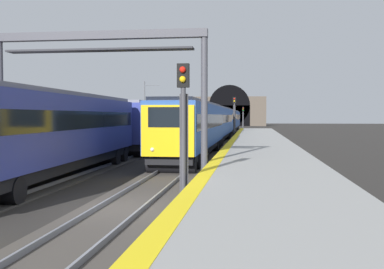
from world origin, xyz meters
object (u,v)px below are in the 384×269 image
at_px(railway_signal_far, 243,115).
at_px(train_main_approaching, 221,121).
at_px(catenary_mast_near, 145,107).
at_px(railway_signal_near, 183,124).
at_px(railway_signal_mid, 234,115).
at_px(train_adjacent_platform, 118,126).
at_px(overhead_signal_gantry, 99,67).

bearing_deg(railway_signal_far, train_main_approaching, -2.22).
xyz_separation_m(railway_signal_far, catenary_mast_near, (-39.85, 14.21, 1.19)).
relative_size(railway_signal_near, railway_signal_mid, 0.89).
bearing_deg(catenary_mast_near, train_main_approaching, -124.92).
relative_size(train_adjacent_platform, railway_signal_near, 8.03).
xyz_separation_m(train_adjacent_platform, catenary_mast_near, (38.15, 7.33, 1.93)).
relative_size(railway_signal_mid, railway_signal_far, 1.04).
xyz_separation_m(train_adjacent_platform, overhead_signal_gantry, (-10.85, -2.50, 2.77)).
bearing_deg(catenary_mast_near, railway_signal_far, -19.63).
bearing_deg(overhead_signal_gantry, train_main_approaching, -3.54).
xyz_separation_m(railway_signal_mid, railway_signal_far, (52.38, 0.00, -0.01)).
height_order(railway_signal_mid, overhead_signal_gantry, overhead_signal_gantry).
xyz_separation_m(train_main_approaching, railway_signal_mid, (-3.92, -1.88, 0.82)).
bearing_deg(railway_signal_mid, train_main_approaching, -154.36).
xyz_separation_m(train_main_approaching, overhead_signal_gantry, (-40.39, 2.50, 2.84)).
bearing_deg(railway_signal_near, railway_signal_mid, -180.00).
bearing_deg(railway_signal_near, catenary_mast_near, -165.15).
relative_size(train_main_approaching, catenary_mast_near, 9.12).
distance_m(train_adjacent_platform, catenary_mast_near, 38.90).
height_order(railway_signal_near, railway_signal_far, railway_signal_far).
xyz_separation_m(railway_signal_near, railway_signal_mid, (41.09, 0.00, 0.32)).
relative_size(overhead_signal_gantry, catenary_mast_near, 1.14).
distance_m(train_adjacent_platform, overhead_signal_gantry, 11.47).
bearing_deg(catenary_mast_near, railway_signal_mid, -131.40).
xyz_separation_m(train_adjacent_platform, railway_signal_far, (78.00, -6.88, 0.74)).
height_order(train_main_approaching, train_adjacent_platform, train_adjacent_platform).
relative_size(train_main_approaching, railway_signal_near, 16.17).
bearing_deg(railway_signal_mid, railway_signal_near, 0.00).
distance_m(railway_signal_mid, overhead_signal_gantry, 36.79).
xyz_separation_m(overhead_signal_gantry, catenary_mast_near, (49.00, 9.83, -0.85)).
xyz_separation_m(train_main_approaching, railway_signal_near, (-45.01, -1.88, 0.50)).
bearing_deg(railway_signal_far, overhead_signal_gantry, -2.82).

